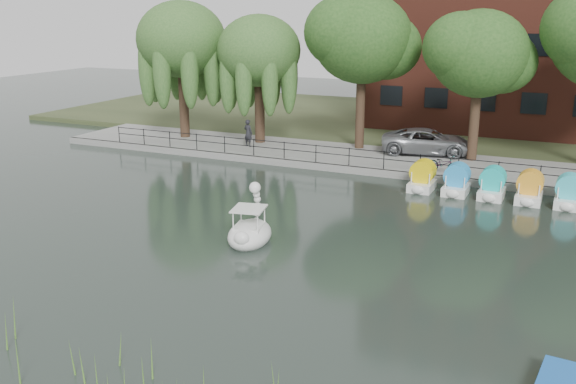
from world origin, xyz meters
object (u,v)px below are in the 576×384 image
Objects in this scene: pedestrian at (248,131)px; bicycle at (443,163)px; swan_boat at (250,230)px; minivan at (428,140)px.

bicycle is at bearing -173.06° from pedestrian.
swan_boat is at bearing 132.10° from pedestrian.
pedestrian reaches higher than minivan.
pedestrian is (-12.61, 1.51, 0.49)m from bicycle.
swan_boat reaches higher than minivan.
minivan is 3.64× the size of bicycle.
pedestrian is at bearing 91.97° from minivan.
bicycle is 12.71m from pedestrian.
minivan is 4.48m from bicycle.
minivan is 3.17× the size of pedestrian.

